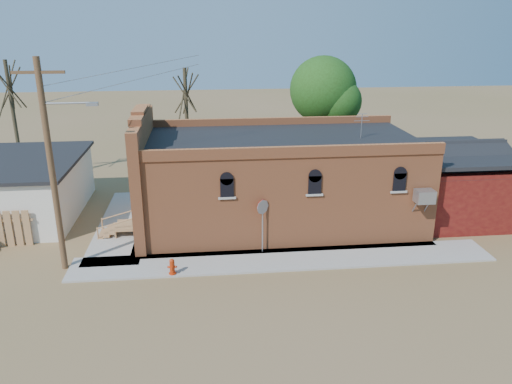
{
  "coord_description": "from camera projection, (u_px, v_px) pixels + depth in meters",
  "views": [
    {
      "loc": [
        -1.95,
        -19.17,
        10.3
      ],
      "look_at": [
        0.48,
        3.56,
        2.4
      ],
      "focal_mm": 35.0,
      "sensor_mm": 36.0,
      "label": 1
    }
  ],
  "objects": [
    {
      "name": "brick_bar",
      "position": [
        274.0,
        180.0,
        26.15
      ],
      "size": [
        16.4,
        7.97,
        6.3
      ],
      "color": "#CC6C3E",
      "rests_on": "ground"
    },
    {
      "name": "tree_bare_far",
      "position": [
        9.0,
        86.0,
        31.25
      ],
      "size": [
        2.8,
        2.8,
        8.16
      ],
      "color": "#433926",
      "rests_on": "ground"
    },
    {
      "name": "sidewalk_south",
      "position": [
        285.0,
        259.0,
        22.56
      ],
      "size": [
        19.0,
        2.2,
        0.08
      ],
      "primitive_type": "cube",
      "color": "#9E9991",
      "rests_on": "ground"
    },
    {
      "name": "tree_bare_near",
      "position": [
        186.0,
        92.0,
        31.55
      ],
      "size": [
        2.8,
        2.8,
        7.65
      ],
      "color": "#433926",
      "rests_on": "ground"
    },
    {
      "name": "trash_barrel",
      "position": [
        141.0,
        222.0,
        25.56
      ],
      "size": [
        0.69,
        0.69,
        0.82
      ],
      "primitive_type": "cylinder",
      "rotation": [
        0.0,
        0.0,
        0.39
      ],
      "color": "navy",
      "rests_on": "sidewalk_west"
    },
    {
      "name": "utility_pole",
      "position": [
        52.0,
        163.0,
        20.33
      ],
      "size": [
        3.12,
        0.26,
        9.0
      ],
      "color": "#4C2D1E",
      "rests_on": "ground"
    },
    {
      "name": "stop_sign",
      "position": [
        263.0,
        212.0,
        22.63
      ],
      "size": [
        0.57,
        0.49,
        2.57
      ],
      "rotation": [
        0.0,
        0.0,
        0.26
      ],
      "color": "#96969B",
      "rests_on": "sidewalk_south"
    },
    {
      "name": "ground",
      "position": [
        254.0,
        271.0,
        21.58
      ],
      "size": [
        120.0,
        120.0,
        0.0
      ],
      "primitive_type": "plane",
      "color": "brown",
      "rests_on": "ground"
    },
    {
      "name": "sidewalk_west",
      "position": [
        125.0,
        223.0,
        26.57
      ],
      "size": [
        2.6,
        10.0,
        0.08
      ],
      "primitive_type": "cube",
      "color": "#9E9991",
      "rests_on": "ground"
    },
    {
      "name": "fire_hydrant",
      "position": [
        172.0,
        267.0,
        21.09
      ],
      "size": [
        0.42,
        0.41,
        0.71
      ],
      "rotation": [
        0.0,
        0.0,
        -0.43
      ],
      "color": "#B12A0A",
      "rests_on": "sidewalk_south"
    },
    {
      "name": "red_shed",
      "position": [
        453.0,
        176.0,
        27.16
      ],
      "size": [
        5.4,
        6.4,
        4.3
      ],
      "color": "#520E0E",
      "rests_on": "ground"
    },
    {
      "name": "tree_leafy",
      "position": [
        323.0,
        90.0,
        32.93
      ],
      "size": [
        4.4,
        4.4,
        8.15
      ],
      "color": "#433926",
      "rests_on": "ground"
    }
  ]
}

